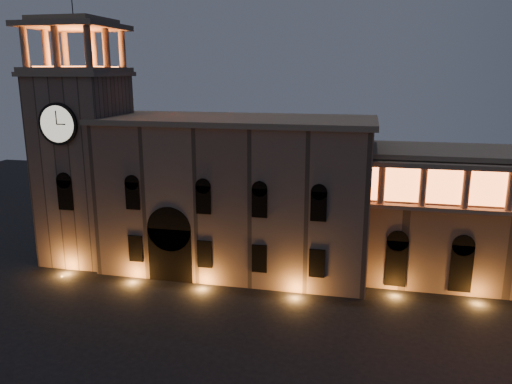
{
  "coord_description": "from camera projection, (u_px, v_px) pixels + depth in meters",
  "views": [
    {
      "loc": [
        12.33,
        -31.96,
        22.54
      ],
      "look_at": [
        1.62,
        16.0,
        10.64
      ],
      "focal_mm": 35.0,
      "sensor_mm": 36.0,
      "label": 1
    }
  ],
  "objects": [
    {
      "name": "ground",
      "position": [
        190.0,
        373.0,
        38.23
      ],
      "size": [
        160.0,
        160.0,
        0.0
      ],
      "primitive_type": "plane",
      "color": "black",
      "rests_on": "ground"
    },
    {
      "name": "government_building",
      "position": [
        236.0,
        194.0,
        57.41
      ],
      "size": [
        30.8,
        12.8,
        17.6
      ],
      "color": "#7B6150",
      "rests_on": "ground"
    },
    {
      "name": "clock_tower",
      "position": [
        85.0,
        158.0,
        59.54
      ],
      "size": [
        9.8,
        9.8,
        32.4
      ],
      "color": "#7B6150",
      "rests_on": "ground"
    }
  ]
}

